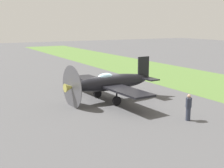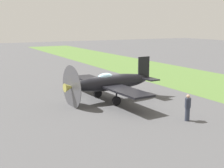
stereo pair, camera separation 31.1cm
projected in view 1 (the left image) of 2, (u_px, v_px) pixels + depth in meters
name	position (u px, v px, depth m)	size (l,w,h in m)	color
ground_plane	(104.00, 98.00, 25.20)	(160.00, 160.00, 0.00)	#515154
grass_verge	(214.00, 84.00, 31.37)	(120.00, 11.00, 0.01)	#567A38
airplane_lead	(110.00, 83.00, 24.19)	(9.93, 7.86, 3.54)	black
ground_crew_chief	(189.00, 107.00, 19.28)	(0.38, 0.57, 1.73)	#2D3342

